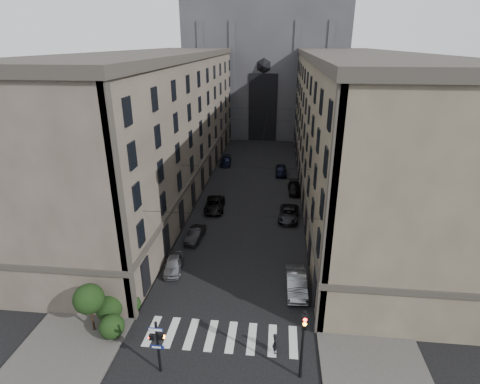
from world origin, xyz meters
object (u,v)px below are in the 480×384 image
(traffic_light_right, at_px, (303,338))
(pedestrian, at_px, (275,343))
(pedestrian_signal_left, at_px, (158,343))
(car_right_midfar, at_px, (295,188))
(car_left_near, at_px, (173,264))
(car_right_midnear, at_px, (289,214))
(car_left_far, at_px, (226,161))
(gothic_tower, at_px, (266,52))
(car_right_far, at_px, (281,170))
(car_left_midfar, at_px, (215,205))
(car_right_near, at_px, (296,283))
(car_left_midnear, at_px, (195,235))

(traffic_light_right, xyz_separation_m, pedestrian, (-1.65, 1.97, -2.50))
(pedestrian_signal_left, height_order, car_right_midfar, pedestrian_signal_left)
(car_right_midfar, distance_m, pedestrian, 30.11)
(car_left_near, bearing_deg, car_right_midnear, 40.53)
(traffic_light_right, xyz_separation_m, car_left_far, (-11.06, 43.96, -2.64))
(pedestrian_signal_left, bearing_deg, gothic_tower, 87.26)
(car_right_far, bearing_deg, pedestrian_signal_left, -101.93)
(car_left_far, xyz_separation_m, car_right_midfar, (11.66, -11.96, 0.02))
(car_left_midfar, height_order, car_left_far, car_left_midfar)
(car_right_far, bearing_deg, car_right_near, -88.33)
(pedestrian_signal_left, bearing_deg, traffic_light_right, 2.64)
(car_left_near, xyz_separation_m, car_right_near, (11.39, -1.89, 0.12))
(gothic_tower, xyz_separation_m, pedestrian_signal_left, (-3.51, -73.46, -15.48))
(car_left_midfar, distance_m, car_right_far, 16.80)
(traffic_light_right, height_order, pedestrian, traffic_light_right)
(traffic_light_right, distance_m, car_left_midnear, 20.21)
(gothic_tower, relative_size, car_right_midnear, 11.55)
(car_right_midfar, bearing_deg, car_right_far, 102.31)
(car_left_midfar, height_order, car_right_near, car_right_near)
(car_right_midnear, height_order, car_right_midfar, car_right_midnear)
(car_left_near, distance_m, car_right_midfar, 24.13)
(pedestrian_signal_left, bearing_deg, car_right_far, 79.08)
(gothic_tower, xyz_separation_m, car_right_midnear, (5.18, -49.75, -17.10))
(car_left_midfar, xyz_separation_m, pedestrian, (8.15, -23.06, 0.08))
(gothic_tower, height_order, car_right_far, gothic_tower)
(car_right_far, bearing_deg, traffic_light_right, -88.99)
(traffic_light_right, xyz_separation_m, car_right_far, (-1.40, 39.58, -2.53))
(car_left_far, xyz_separation_m, car_right_far, (9.66, -4.38, 0.11))
(car_right_near, height_order, car_right_midnear, car_right_near)
(car_left_midnear, relative_size, car_right_far, 0.89)
(car_left_near, xyz_separation_m, car_left_far, (0.31, 32.91, -0.02))
(gothic_tower, bearing_deg, pedestrian_signal_left, -92.74)
(traffic_light_right, relative_size, car_left_midnear, 1.31)
(car_left_midfar, xyz_separation_m, car_right_far, (8.40, 14.54, 0.05))
(traffic_light_right, xyz_separation_m, car_left_midnear, (-10.59, 17.01, -2.64))
(pedestrian_signal_left, bearing_deg, car_left_near, 101.11)
(car_left_midnear, bearing_deg, pedestrian, -54.07)
(car_left_near, relative_size, car_left_far, 0.88)
(car_left_far, relative_size, car_right_far, 1.00)
(pedestrian, bearing_deg, car_left_midfar, 7.28)
(car_left_midfar, xyz_separation_m, car_right_midnear, (9.38, -1.75, -0.01))
(pedestrian_signal_left, height_order, traffic_light_right, traffic_light_right)
(traffic_light_right, distance_m, car_left_midfar, 27.01)
(pedestrian, bearing_deg, car_right_far, -12.56)
(car_left_near, relative_size, car_right_midfar, 0.85)
(car_left_far, height_order, car_right_midfar, car_right_midfar)
(car_left_near, bearing_deg, car_right_midfar, 52.60)
(car_right_far, bearing_deg, gothic_tower, 96.14)
(pedestrian_signal_left, relative_size, car_right_near, 0.83)
(car_left_near, distance_m, car_right_near, 11.55)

